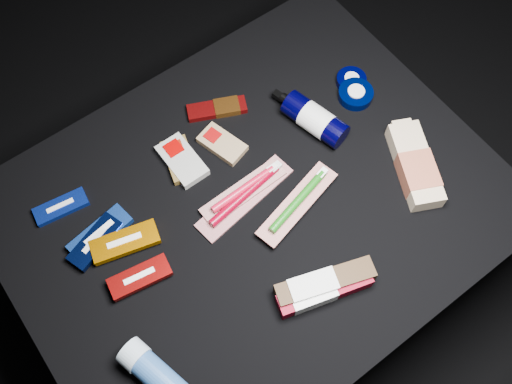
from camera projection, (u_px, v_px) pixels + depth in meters
ground at (254, 264)px, 1.53m from camera, size 3.00×3.00×0.00m
cloth_table at (253, 238)px, 1.35m from camera, size 0.98×0.78×0.40m
luna_bar_0 at (61, 207)px, 1.16m from camera, size 0.11×0.06×0.01m
luna_bar_1 at (100, 234)px, 1.13m from camera, size 0.14×0.07×0.02m
luna_bar_2 at (95, 241)px, 1.12m from camera, size 0.13×0.08×0.02m
luna_bar_3 at (125, 242)px, 1.12m from camera, size 0.14×0.08×0.02m
luna_bar_4 at (140, 277)px, 1.08m from camera, size 0.12×0.06×0.02m
clif_bar_0 at (179, 158)px, 1.20m from camera, size 0.08×0.11×0.02m
clif_bar_1 at (181, 159)px, 1.20m from camera, size 0.06×0.12×0.02m
clif_bar_2 at (221, 143)px, 1.22m from camera, size 0.08×0.11×0.02m
power_bar at (220, 108)px, 1.26m from camera, size 0.14×0.09×0.02m
lotion_bottle at (315, 119)px, 1.22m from camera, size 0.09×0.19×0.06m
cream_tin_upper at (351, 80)px, 1.29m from camera, size 0.07×0.07×0.02m
cream_tin_lower at (356, 94)px, 1.27m from camera, size 0.08×0.08×0.02m
bodywash_bottle at (415, 167)px, 1.18m from camera, size 0.14×0.20×0.04m
deodorant_stick at (152, 372)px, 1.00m from camera, size 0.08×0.14×0.05m
toothbrush_pack_0 at (246, 195)px, 1.16m from camera, size 0.24×0.09×0.03m
toothbrush_pack_1 at (244, 189)px, 1.16m from camera, size 0.20×0.05×0.02m
toothbrush_pack_2 at (298, 202)px, 1.14m from camera, size 0.22×0.10×0.02m
toothpaste_carton_red at (320, 292)px, 1.07m from camera, size 0.19×0.09×0.04m
toothpaste_carton_green at (321, 284)px, 1.07m from camera, size 0.19×0.10×0.04m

